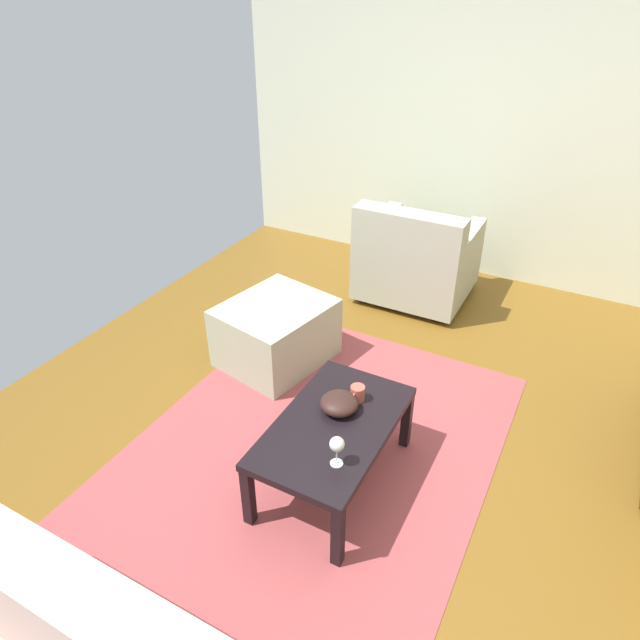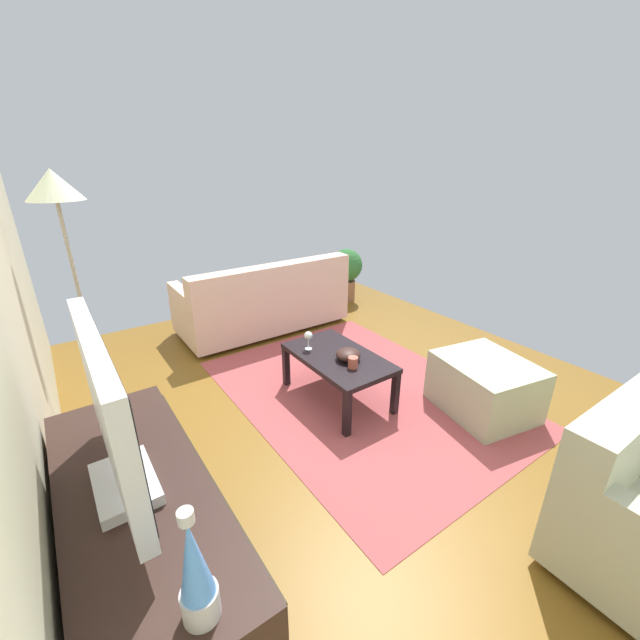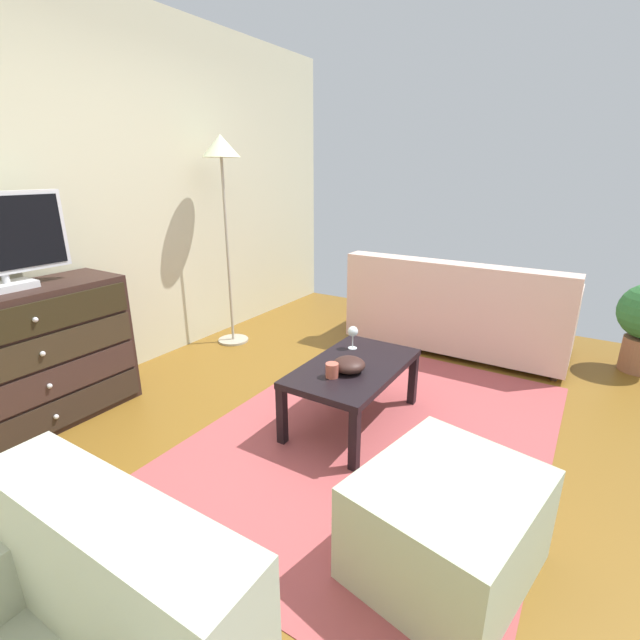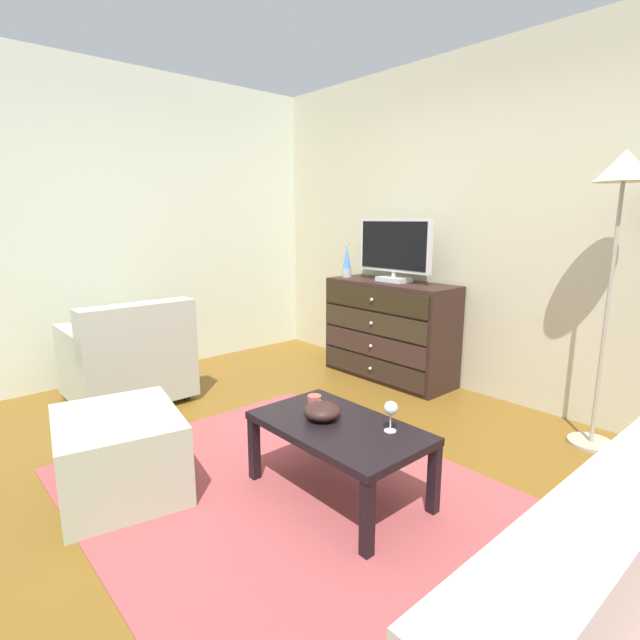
# 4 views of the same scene
# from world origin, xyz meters

# --- Properties ---
(ground_plane) EXTENTS (5.62, 4.47, 0.05)m
(ground_plane) POSITION_xyz_m (0.00, 0.00, -0.03)
(ground_plane) COLOR brown
(wall_accent_rear) EXTENTS (5.62, 0.12, 2.73)m
(wall_accent_rear) POSITION_xyz_m (0.00, 1.99, 1.36)
(wall_accent_rear) COLOR beige
(wall_accent_rear) RESTS_ON ground_plane
(area_rug) EXTENTS (2.60, 1.90, 0.01)m
(area_rug) POSITION_xyz_m (0.20, -0.20, 0.00)
(area_rug) COLOR #A34649
(area_rug) RESTS_ON ground_plane
(dresser) EXTENTS (1.22, 0.49, 0.88)m
(dresser) POSITION_xyz_m (-0.84, 1.68, 0.44)
(dresser) COLOR black
(dresser) RESTS_ON ground_plane
(coffee_table) EXTENTS (0.92, 0.54, 0.40)m
(coffee_table) POSITION_xyz_m (0.26, 0.00, 0.35)
(coffee_table) COLOR black
(coffee_table) RESTS_ON ground_plane
(wine_glass) EXTENTS (0.07, 0.07, 0.16)m
(wine_glass) POSITION_xyz_m (0.49, 0.13, 0.52)
(wine_glass) COLOR silver
(wine_glass) RESTS_ON coffee_table
(mug) EXTENTS (0.11, 0.08, 0.08)m
(mug) POSITION_xyz_m (0.04, 0.03, 0.44)
(mug) COLOR #B45444
(mug) RESTS_ON coffee_table
(bowl_decorative) EXTENTS (0.20, 0.20, 0.09)m
(bowl_decorative) POSITION_xyz_m (0.16, -0.02, 0.44)
(bowl_decorative) COLOR #321D19
(bowl_decorative) RESTS_ON coffee_table
(couch_large) EXTENTS (0.85, 1.87, 0.82)m
(couch_large) POSITION_xyz_m (1.90, -0.18, 0.33)
(couch_large) COLOR #332319
(couch_large) RESTS_ON ground_plane
(ottoman) EXTENTS (0.80, 0.72, 0.43)m
(ottoman) POSITION_xyz_m (-0.53, -0.84, 0.22)
(ottoman) COLOR #A7B495
(ottoman) RESTS_ON ground_plane
(standing_lamp) EXTENTS (0.32, 0.32, 1.82)m
(standing_lamp) POSITION_xyz_m (0.92, 1.63, 1.56)
(standing_lamp) COLOR #A59E8C
(standing_lamp) RESTS_ON ground_plane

